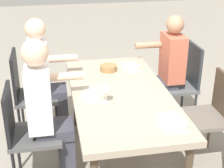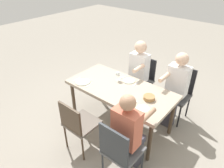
# 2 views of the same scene
# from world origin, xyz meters

# --- Properties ---
(ground_plane) EXTENTS (16.00, 16.00, 0.00)m
(ground_plane) POSITION_xyz_m (0.00, 0.00, 0.00)
(ground_plane) COLOR gray
(dining_table) EXTENTS (1.76, 0.86, 0.77)m
(dining_table) POSITION_xyz_m (0.00, 0.00, 0.70)
(dining_table) COLOR tan
(dining_table) RESTS_ON ground
(chair_west_north) EXTENTS (0.44, 0.44, 0.95)m
(chair_west_north) POSITION_xyz_m (-0.65, 0.86, 0.55)
(chair_west_north) COLOR #5B5E61
(chair_west_north) RESTS_ON ground
(chair_west_south) EXTENTS (0.44, 0.44, 0.97)m
(chair_west_south) POSITION_xyz_m (-0.65, -0.86, 0.56)
(chair_west_south) COLOR #4F4F50
(chair_west_south) RESTS_ON ground
(chair_mid_north) EXTENTS (0.44, 0.44, 0.90)m
(chair_mid_north) POSITION_xyz_m (0.11, 0.85, 0.53)
(chair_mid_north) COLOR #6A6158
(chair_mid_north) RESTS_ON ground
(chair_mid_south) EXTENTS (0.44, 0.44, 0.92)m
(chair_mid_south) POSITION_xyz_m (0.11, -0.85, 0.54)
(chair_mid_south) COLOR #4F4F50
(chair_mid_south) RESTS_ON ground
(diner_woman_green) EXTENTS (0.35, 0.49, 1.29)m
(diner_woman_green) POSITION_xyz_m (-0.65, 0.66, 0.69)
(diner_woman_green) COLOR #3F3F4C
(diner_woman_green) RESTS_ON ground
(diner_man_white) EXTENTS (0.35, 0.49, 1.32)m
(diner_man_white) POSITION_xyz_m (-0.65, -0.66, 0.71)
(diner_man_white) COLOR #3F3F4C
(diner_man_white) RESTS_ON ground
(diner_guest_third) EXTENTS (0.35, 0.50, 1.33)m
(diner_guest_third) POSITION_xyz_m (0.11, -0.65, 0.72)
(diner_guest_third) COLOR #3F3F4C
(diner_guest_third) RESTS_ON ground
(plate_0) EXTENTS (0.21, 0.21, 0.02)m
(plate_0) POSITION_xyz_m (-0.58, 0.23, 0.78)
(plate_0) COLOR white
(plate_0) RESTS_ON dining_table
(fork_0) EXTENTS (0.02, 0.17, 0.01)m
(fork_0) POSITION_xyz_m (-0.73, 0.23, 0.77)
(fork_0) COLOR silver
(fork_0) RESTS_ON dining_table
(spoon_0) EXTENTS (0.04, 0.17, 0.01)m
(spoon_0) POSITION_xyz_m (-0.43, 0.23, 0.77)
(spoon_0) COLOR silver
(spoon_0) RESTS_ON dining_table
(plate_1) EXTENTS (0.22, 0.22, 0.02)m
(plate_1) POSITION_xyz_m (0.02, -0.26, 0.78)
(plate_1) COLOR white
(plate_1) RESTS_ON dining_table
(wine_glass_1) EXTENTS (0.08, 0.08, 0.17)m
(wine_glass_1) POSITION_xyz_m (0.18, -0.16, 0.89)
(wine_glass_1) COLOR white
(wine_glass_1) RESTS_ON dining_table
(fork_1) EXTENTS (0.03, 0.17, 0.01)m
(fork_1) POSITION_xyz_m (-0.13, -0.26, 0.77)
(fork_1) COLOR silver
(fork_1) RESTS_ON dining_table
(spoon_1) EXTENTS (0.03, 0.17, 0.01)m
(spoon_1) POSITION_xyz_m (0.17, -0.26, 0.77)
(spoon_1) COLOR silver
(spoon_1) RESTS_ON dining_table
(plate_2) EXTENTS (0.26, 0.26, 0.02)m
(plate_2) POSITION_xyz_m (0.60, 0.27, 0.78)
(plate_2) COLOR white
(plate_2) RESTS_ON dining_table
(fork_2) EXTENTS (0.03, 0.17, 0.01)m
(fork_2) POSITION_xyz_m (0.45, 0.27, 0.77)
(fork_2) COLOR silver
(fork_2) RESTS_ON dining_table
(spoon_2) EXTENTS (0.02, 0.17, 0.01)m
(spoon_2) POSITION_xyz_m (0.75, 0.27, 0.77)
(spoon_2) COLOR silver
(spoon_2) RESTS_ON dining_table
(bread_basket) EXTENTS (0.17, 0.17, 0.06)m
(bread_basket) POSITION_xyz_m (-0.52, -0.02, 0.80)
(bread_basket) COLOR #9E7547
(bread_basket) RESTS_ON dining_table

